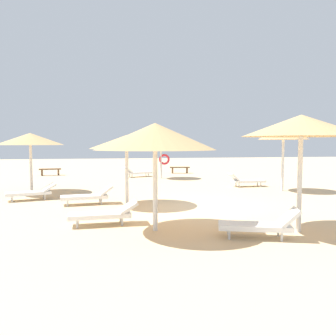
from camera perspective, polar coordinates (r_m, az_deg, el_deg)
name	(u,v)px	position (r m, az deg, el deg)	size (l,w,h in m)	color
ground_plane	(183,208)	(12.09, 2.54, -6.70)	(80.00, 80.00, 0.00)	#DBBA8C
parasol_0	(127,142)	(12.64, -6.90, 4.28)	(2.70, 2.70, 2.57)	silver
parasol_1	(30,139)	(16.83, -21.91, 4.46)	(2.97, 2.97, 2.73)	silver
parasol_2	(283,133)	(17.19, 18.63, 5.56)	(2.34, 2.34, 3.11)	silver
parasol_3	(155,137)	(8.81, -2.16, 5.22)	(3.13, 3.13, 2.79)	silver
parasol_4	(301,126)	(9.31, 21.25, 6.52)	(2.96, 2.96, 2.99)	silver
parasol_5	(161,137)	(22.17, -1.16, 5.19)	(2.28, 2.28, 2.99)	silver
lounger_0	(88,196)	(13.16, -13.14, -4.52)	(1.96, 0.87, 0.70)	white
lounger_1	(32,192)	(14.83, -21.66, -3.76)	(2.01, 1.15, 0.64)	white
lounger_2	(246,181)	(18.47, 12.81, -2.04)	(1.89, 0.66, 0.72)	white
lounger_3	(105,214)	(9.79, -10.47, -7.48)	(1.94, 0.75, 0.65)	white
lounger_4	(260,225)	(8.60, 15.07, -9.11)	(1.98, 1.18, 0.75)	white
lounger_5	(137,172)	(23.27, -5.14, -0.71)	(2.00, 1.16, 0.70)	white
bench_0	(50,171)	(25.61, -18.98, -0.40)	(1.54, 0.58, 0.49)	brown
bench_1	(180,169)	(26.02, 1.97, -0.11)	(1.54, 0.62, 0.49)	brown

